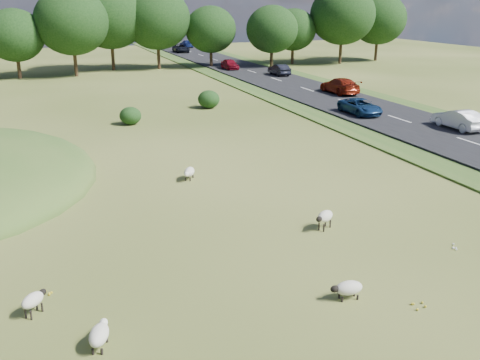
% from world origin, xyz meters
% --- Properties ---
extents(ground, '(160.00, 160.00, 0.00)m').
position_xyz_m(ground, '(0.00, 20.00, 0.00)').
color(ground, '#3A4D18').
rests_on(ground, ground).
extents(road, '(8.00, 150.00, 0.25)m').
position_xyz_m(road, '(20.00, 30.00, 0.12)').
color(road, black).
rests_on(road, ground).
extents(treeline, '(96.28, 14.66, 11.70)m').
position_xyz_m(treeline, '(-1.06, 55.44, 6.57)').
color(treeline, black).
rests_on(treeline, ground).
extents(shrubs, '(24.93, 11.17, 1.59)m').
position_xyz_m(shrubs, '(-0.87, 26.98, 0.73)').
color(shrubs, black).
rests_on(shrubs, ground).
extents(sheep_0, '(0.94, 1.19, 0.68)m').
position_xyz_m(sheep_0, '(0.48, 7.81, 0.43)').
color(sheep_0, beige).
rests_on(sheep_0, ground).
extents(sheep_1, '(1.14, 0.91, 0.82)m').
position_xyz_m(sheep_1, '(4.10, -0.58, 0.57)').
color(sheep_1, beige).
rests_on(sheep_1, ground).
extents(sheep_2, '(1.14, 0.58, 0.64)m').
position_xyz_m(sheep_2, '(2.08, -5.79, 0.41)').
color(sheep_2, beige).
rests_on(sheep_2, ground).
extents(sheep_3, '(0.91, 0.96, 0.73)m').
position_xyz_m(sheep_3, '(-7.42, -3.21, 0.51)').
color(sheep_3, beige).
rests_on(sheep_3, ground).
extents(sheep_4, '(0.82, 1.23, 0.68)m').
position_xyz_m(sheep_4, '(-5.72, -5.61, 0.43)').
color(sheep_4, beige).
rests_on(sheep_4, ground).
extents(car_0, '(1.50, 4.29, 1.41)m').
position_xyz_m(car_0, '(21.90, 11.66, 0.96)').
color(car_0, white).
rests_on(car_0, road).
extents(car_1, '(1.62, 4.02, 1.37)m').
position_xyz_m(car_1, '(18.10, 51.40, 0.93)').
color(car_1, maroon).
rests_on(car_1, road).
extents(car_2, '(1.44, 4.13, 1.36)m').
position_xyz_m(car_2, '(21.90, 43.41, 0.93)').
color(car_2, black).
rests_on(car_2, road).
extents(car_4, '(2.16, 5.32, 1.54)m').
position_xyz_m(car_4, '(21.90, 28.58, 1.02)').
color(car_4, maroon).
rests_on(car_4, road).
extents(car_5, '(1.95, 4.79, 1.39)m').
position_xyz_m(car_5, '(21.90, 88.49, 0.94)').
color(car_5, navy).
rests_on(car_5, road).
extents(car_6, '(2.07, 4.48, 1.25)m').
position_xyz_m(car_6, '(18.10, 18.79, 0.87)').
color(car_6, navy).
rests_on(car_6, road).
extents(car_7, '(2.32, 5.02, 1.40)m').
position_xyz_m(car_7, '(18.10, 78.23, 0.95)').
color(car_7, black).
rests_on(car_7, road).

